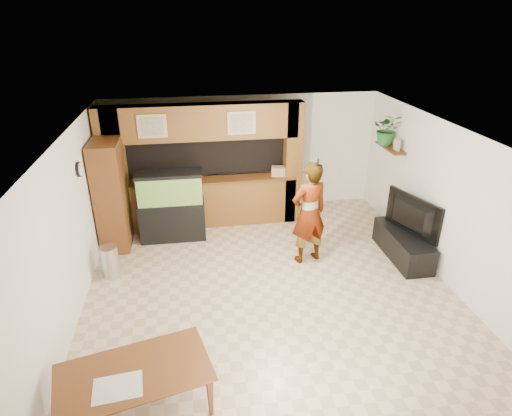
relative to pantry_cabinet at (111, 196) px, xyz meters
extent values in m
plane|color=#C7AB8A|center=(2.70, -1.85, -1.05)|extent=(6.50, 6.50, 0.00)
plane|color=white|center=(2.70, -1.85, 1.55)|extent=(6.50, 6.50, 0.00)
plane|color=silver|center=(2.70, 1.40, 0.25)|extent=(6.00, 0.00, 6.00)
plane|color=silver|center=(-0.30, -1.85, 0.25)|extent=(0.00, 6.50, 6.50)
plane|color=silver|center=(5.70, -1.85, 0.25)|extent=(0.00, 6.50, 6.50)
cube|color=brown|center=(1.80, 0.60, -0.55)|extent=(3.80, 0.35, 1.00)
cube|color=brown|center=(1.80, 0.60, -0.03)|extent=(3.80, 0.43, 0.04)
cube|color=brown|center=(1.80, 0.60, 1.20)|extent=(3.80, 0.35, 0.70)
cube|color=brown|center=(0.00, 0.60, 0.25)|extent=(0.50, 0.35, 2.60)
cube|color=brown|center=(3.65, 0.60, 0.25)|extent=(0.35, 0.35, 2.60)
cube|color=black|center=(1.80, 1.15, 0.40)|extent=(4.20, 0.45, 0.85)
cube|color=tan|center=(0.85, 0.41, 1.20)|extent=(0.55, 0.03, 0.45)
cube|color=tan|center=(0.85, 0.39, 1.20)|extent=(0.43, 0.01, 0.35)
cube|color=tan|center=(2.55, 0.41, 1.20)|extent=(0.55, 0.03, 0.45)
cube|color=tan|center=(2.55, 0.39, 1.20)|extent=(0.43, 0.01, 0.35)
cylinder|color=black|center=(-0.27, -0.85, 0.85)|extent=(0.04, 0.25, 0.25)
cylinder|color=white|center=(-0.24, -0.85, 0.85)|extent=(0.01, 0.21, 0.21)
cube|color=brown|center=(5.55, 0.10, 0.65)|extent=(0.25, 0.90, 0.04)
cube|color=brown|center=(0.00, 0.00, 0.00)|extent=(0.53, 0.86, 2.11)
cylinder|color=#B2B2B7|center=(0.03, -1.12, -0.77)|extent=(0.31, 0.31, 0.57)
cube|color=black|center=(1.09, 0.10, -0.65)|extent=(1.28, 0.48, 0.80)
cube|color=#347930|center=(1.09, 0.10, 0.03)|extent=(1.23, 0.45, 0.56)
cube|color=black|center=(1.09, 0.10, 0.34)|extent=(1.28, 0.48, 0.06)
cube|color=black|center=(5.35, -1.32, -0.81)|extent=(0.55, 1.49, 0.50)
imported|color=black|center=(5.35, -1.32, -0.20)|extent=(0.55, 1.23, 0.72)
cube|color=tan|center=(5.55, -0.16, 0.78)|extent=(0.07, 0.17, 0.22)
imported|color=#245B24|center=(5.52, 0.27, 0.99)|extent=(0.72, 0.68, 0.64)
imported|color=#9A7854|center=(3.55, -1.13, -0.10)|extent=(0.80, 0.64, 1.92)
cylinder|color=black|center=(3.60, -1.29, 0.90)|extent=(0.03, 0.10, 0.15)
imported|color=brown|center=(0.76, -4.08, -0.76)|extent=(1.86, 1.31, 0.59)
cube|color=silver|center=(0.60, -4.25, -0.46)|extent=(0.55, 0.42, 0.01)
cube|color=#9D8355|center=(3.35, 0.60, 0.08)|extent=(0.33, 0.26, 0.19)
camera|label=1|loc=(1.54, -7.75, 3.20)|focal=30.00mm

